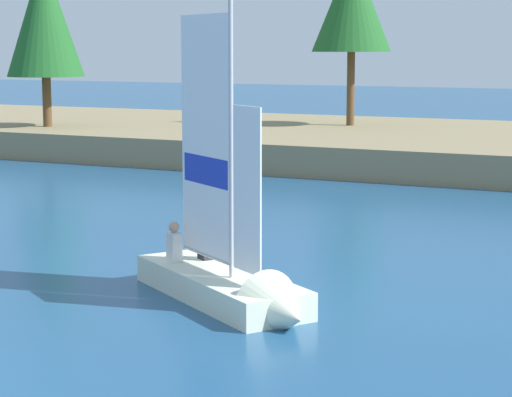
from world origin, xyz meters
name	(u,v)px	position (x,y,z in m)	size (l,w,h in m)	color
shore_bank	(443,146)	(0.00, 29.75, 0.55)	(80.00, 14.90, 1.10)	#897A56
shoreline_tree_left	(44,17)	(-15.88, 25.28, 5.69)	(3.24, 3.24, 7.11)	brown
shoreline_tree_midleft	(352,2)	(-4.57, 31.54, 6.32)	(3.39, 3.39, 7.36)	brown
sailboat	(238,282)	(2.86, 6.43, 0.44)	(4.62, 3.64, 5.65)	silver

